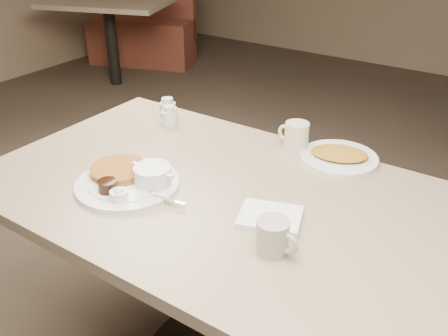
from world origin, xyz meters
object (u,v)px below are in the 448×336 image
Objects in this scene: main_plate at (131,179)px; creamer_right at (168,108)px; coffee_mug_near at (273,236)px; coffee_mug_far at (296,136)px; creamer_left at (169,117)px; diner_table at (220,236)px; hash_plate at (339,156)px; booth_back_left at (140,24)px.

creamer_right reaches higher than main_plate.
coffee_mug_near is at bearing -4.30° from main_plate.
creamer_left is at bearing -169.85° from coffee_mug_far.
coffee_mug_far reaches higher than creamer_left.
coffee_mug_near is at bearing -31.25° from diner_table.
creamer_left and creamer_right have the same top height.
booth_back_left reaches higher than hash_plate.
coffee_mug_far is at bearing 58.99° from main_plate.
coffee_mug_near is at bearing -32.67° from creamer_left.
hash_plate is at bearing -36.71° from booth_back_left.
booth_back_left is at bearing 143.29° from hash_plate.
main_plate is 3.77m from booth_back_left.
main_plate is 3.19× the size of coffee_mug_near.
creamer_right is 3.26m from booth_back_left.
coffee_mug_near reaches higher than main_plate.
creamer_right is at bearing -44.84° from booth_back_left.
creamer_right is (-0.50, 0.35, 0.21)m from diner_table.
booth_back_left reaches higher than diner_table.
coffee_mug_near is at bearing -68.51° from coffee_mug_far.
coffee_mug_near reaches higher than creamer_left.
main_plate is 0.52m from coffee_mug_near.
coffee_mug_near is at bearing -33.94° from creamer_right.
creamer_left is 0.66m from hash_plate.
main_plate reaches higher than hash_plate.
creamer_right is at bearing 117.67° from main_plate.
creamer_left is at bearing -171.37° from hash_plate.
coffee_mug_near reaches higher than hash_plate.
main_plate is at bearing -65.23° from creamer_left.
coffee_mug_near reaches higher than diner_table.
creamer_left is 0.05× the size of booth_back_left.
diner_table is at bearing -35.35° from creamer_right.
creamer_left is (-0.50, -0.09, -0.01)m from coffee_mug_far.
coffee_mug_near is at bearing -42.42° from booth_back_left.
coffee_mug_far is 0.08× the size of booth_back_left.
diner_table is at bearing -98.71° from coffee_mug_far.
diner_table is 12.36× the size of coffee_mug_near.
hash_plate is at bearing 95.63° from coffee_mug_near.
creamer_right is (-0.56, -0.03, -0.01)m from coffee_mug_far.
main_plate is 0.46m from creamer_left.
coffee_mug_far is 0.38× the size of hash_plate.
booth_back_left reaches higher than creamer_left.
coffee_mug_near reaches higher than creamer_right.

